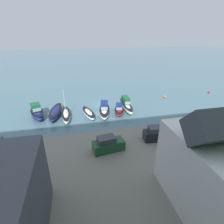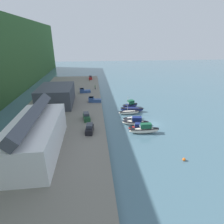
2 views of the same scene
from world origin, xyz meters
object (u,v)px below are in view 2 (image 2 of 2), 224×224
at_px(person_on_quay, 95,87).
at_px(moored_boat_2, 136,122).
at_px(moored_boat_4, 129,112).
at_px(parked_car_2, 90,129).
at_px(moored_boat_0, 144,130).
at_px(moored_boat_1, 137,127).
at_px(pickup_truck_0, 94,100).
at_px(pickup_truck_1, 84,91).
at_px(parked_car_1, 87,117).
at_px(moored_boat_3, 132,118).
at_px(moored_boat_5, 132,109).
at_px(moored_boat_6, 130,105).
at_px(dog_on_quay, 89,81).
at_px(mooring_buoy_0, 184,159).
at_px(parked_car_0, 91,78).

bearing_deg(person_on_quay, moored_boat_2, -162.46).
xyz_separation_m(moored_boat_4, parked_car_2, (-13.56, 13.10, 1.66)).
xyz_separation_m(moored_boat_0, moored_boat_1, (1.99, 1.53, -0.33)).
bearing_deg(pickup_truck_0, person_on_quay, 3.77).
height_order(moored_boat_0, pickup_truck_1, pickup_truck_1).
distance_m(parked_car_1, parked_car_2, 7.73).
bearing_deg(moored_boat_2, moored_boat_4, 13.91).
distance_m(moored_boat_3, person_on_quay, 34.34).
distance_m(moored_boat_2, moored_boat_4, 8.00).
xyz_separation_m(moored_boat_5, parked_car_1, (-8.01, 15.54, 1.51)).
bearing_deg(moored_boat_6, moored_boat_5, 159.62).
bearing_deg(moored_boat_3, moored_boat_5, -24.01).
relative_size(moored_boat_2, dog_on_quay, 9.63).
xyz_separation_m(parked_car_2, dog_on_quay, (58.29, 0.71, -0.46)).
distance_m(dog_on_quay, mooring_buoy_0, 73.22).
relative_size(moored_boat_3, parked_car_0, 1.53).
bearing_deg(parked_car_2, moored_boat_6, -120.44).
height_order(moored_boat_6, parked_car_1, parked_car_1).
xyz_separation_m(parked_car_0, mooring_buoy_0, (-76.12, -20.05, -2.03)).
distance_m(pickup_truck_0, dog_on_quay, 35.05).
bearing_deg(moored_boat_4, parked_car_2, 133.67).
height_order(moored_boat_2, parked_car_1, parked_car_1).
relative_size(moored_boat_0, moored_boat_1, 1.63).
height_order(moored_boat_4, parked_car_2, moored_boat_4).
xyz_separation_m(parked_car_0, pickup_truck_1, (-27.82, 2.67, -0.10)).
bearing_deg(parked_car_2, moored_boat_0, -171.62).
relative_size(moored_boat_0, moored_boat_4, 1.15).
bearing_deg(person_on_quay, parked_car_1, 174.62).
bearing_deg(parked_car_0, moored_boat_5, 107.56).
xyz_separation_m(moored_boat_2, pickup_truck_0, (17.74, 12.20, 1.33)).
bearing_deg(moored_boat_4, dog_on_quay, 14.84).
xyz_separation_m(moored_boat_0, moored_boat_3, (8.58, 1.54, -0.49)).
distance_m(moored_boat_2, moored_boat_3, 3.46).
bearing_deg(moored_boat_5, moored_boat_3, 176.83).
xyz_separation_m(parked_car_1, parked_car_2, (-7.66, -1.00, 0.00)).
bearing_deg(moored_boat_6, parked_car_2, 124.21).
height_order(parked_car_2, pickup_truck_0, parked_car_2).
height_order(moored_boat_1, mooring_buoy_0, moored_boat_1).
height_order(moored_boat_3, dog_on_quay, dog_on_quay).
distance_m(moored_boat_3, pickup_truck_1, 31.76).
bearing_deg(moored_boat_0, pickup_truck_1, 26.96).
bearing_deg(parked_car_0, moored_boat_0, 103.85).
bearing_deg(parked_car_0, moored_boat_1, 102.91).
xyz_separation_m(moored_boat_6, dog_on_quay, (39.00, 15.37, 0.80)).
distance_m(moored_boat_4, parked_car_1, 15.36).
xyz_separation_m(moored_boat_5, person_on_quay, (25.79, 12.36, 1.69)).
bearing_deg(dog_on_quay, moored_boat_2, -102.48).
relative_size(moored_boat_6, pickup_truck_1, 1.34).
xyz_separation_m(moored_boat_2, moored_boat_4, (7.99, 0.44, -0.23)).
xyz_separation_m(moored_boat_1, moored_boat_6, (16.89, -1.44, 0.37)).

